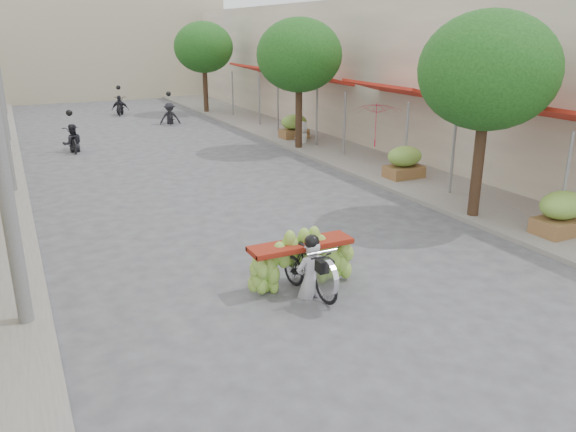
# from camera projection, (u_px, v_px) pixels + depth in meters

# --- Properties ---
(ground) EXTENTS (120.00, 120.00, 0.00)m
(ground) POSITION_uv_depth(u_px,v_px,m) (398.00, 336.00, 9.14)
(ground) COLOR #55555A
(ground) RESTS_ON ground
(sidewalk_right) EXTENTS (4.00, 60.00, 0.12)m
(sidewalk_right) POSITION_uv_depth(u_px,v_px,m) (320.00, 141.00, 24.82)
(sidewalk_right) COLOR gray
(sidewalk_right) RESTS_ON ground
(shophouse_row_right) EXTENTS (9.77, 40.00, 6.00)m
(shophouse_row_right) POSITION_uv_depth(u_px,v_px,m) (429.00, 71.00, 25.14)
(shophouse_row_right) COLOR #C1B5A0
(shophouse_row_right) RESTS_ON ground
(far_building) EXTENTS (20.00, 6.00, 7.00)m
(far_building) POSITION_uv_depth(u_px,v_px,m) (80.00, 48.00, 40.37)
(far_building) COLOR #B6AC90
(far_building) RESTS_ON ground
(street_tree_near) EXTENTS (3.40, 3.40, 5.25)m
(street_tree_near) POSITION_uv_depth(u_px,v_px,m) (488.00, 71.00, 13.62)
(street_tree_near) COLOR #3A2719
(street_tree_near) RESTS_ON ground
(street_tree_mid) EXTENTS (3.40, 3.40, 5.25)m
(street_tree_mid) POSITION_uv_depth(u_px,v_px,m) (299.00, 56.00, 22.13)
(street_tree_mid) COLOR #3A2719
(street_tree_mid) RESTS_ON ground
(street_tree_far) EXTENTS (3.40, 3.40, 5.25)m
(street_tree_far) POSITION_uv_depth(u_px,v_px,m) (204.00, 47.00, 32.34)
(street_tree_far) COLOR #3A2719
(street_tree_far) RESTS_ON ground
(produce_crate_near) EXTENTS (1.20, 0.88, 1.16)m
(produce_crate_near) POSITION_uv_depth(u_px,v_px,m) (562.00, 210.00, 13.22)
(produce_crate_near) COLOR brown
(produce_crate_near) RESTS_ON ground
(produce_crate_mid) EXTENTS (1.20, 0.88, 1.16)m
(produce_crate_mid) POSITION_uv_depth(u_px,v_px,m) (404.00, 160.00, 18.32)
(produce_crate_mid) COLOR brown
(produce_crate_mid) RESTS_ON ground
(produce_crate_far) EXTENTS (1.20, 0.88, 1.16)m
(produce_crate_far) POSITION_uv_depth(u_px,v_px,m) (294.00, 125.00, 25.13)
(produce_crate_far) COLOR brown
(produce_crate_far) RESTS_ON ground
(banana_motorbike) EXTENTS (2.20, 1.83, 2.04)m
(banana_motorbike) POSITION_uv_depth(u_px,v_px,m) (306.00, 258.00, 10.49)
(banana_motorbike) COLOR black
(banana_motorbike) RESTS_ON ground
(market_umbrella) EXTENTS (1.90, 1.90, 1.56)m
(market_umbrella) POSITION_uv_depth(u_px,v_px,m) (377.00, 102.00, 19.27)
(market_umbrella) COLOR red
(market_umbrella) RESTS_ON ground
(pedestrian) EXTENTS (1.06, 0.99, 1.85)m
(pedestrian) POSITION_uv_depth(u_px,v_px,m) (302.00, 121.00, 23.93)
(pedestrian) COLOR white
(pedestrian) RESTS_ON ground
(bg_motorbike_a) EXTENTS (0.80, 1.66, 1.95)m
(bg_motorbike_a) POSITION_uv_depth(u_px,v_px,m) (72.00, 134.00, 22.78)
(bg_motorbike_a) COLOR black
(bg_motorbike_a) RESTS_ON ground
(bg_motorbike_b) EXTENTS (1.16, 1.86, 1.95)m
(bg_motorbike_b) POSITION_uv_depth(u_px,v_px,m) (169.00, 108.00, 29.48)
(bg_motorbike_b) COLOR black
(bg_motorbike_b) RESTS_ON ground
(bg_motorbike_c) EXTENTS (1.11, 1.89, 1.95)m
(bg_motorbike_c) POSITION_uv_depth(u_px,v_px,m) (120.00, 102.00, 32.71)
(bg_motorbike_c) COLOR black
(bg_motorbike_c) RESTS_ON ground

